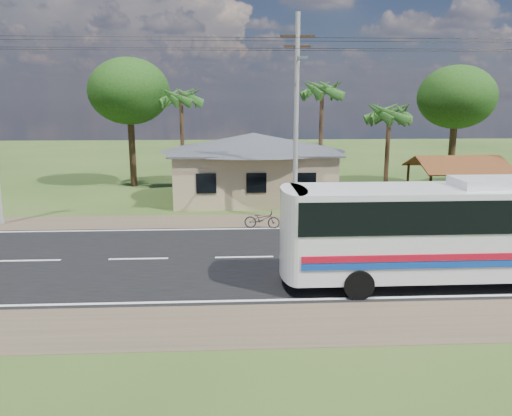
{
  "coord_description": "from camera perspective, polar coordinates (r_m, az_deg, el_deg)",
  "views": [
    {
      "loc": [
        -0.55,
        -20.43,
        6.76
      ],
      "look_at": [
        0.56,
        1.0,
        1.95
      ],
      "focal_mm": 35.0,
      "sensor_mm": 36.0,
      "label": 1
    }
  ],
  "objects": [
    {
      "name": "palm_mid",
      "position": [
        36.53,
        7.56,
        13.14
      ],
      "size": [
        2.8,
        2.8,
        8.2
      ],
      "color": "#47301E",
      "rests_on": "ground"
    },
    {
      "name": "coach_bus",
      "position": [
        19.53,
        22.95,
        -1.75
      ],
      "size": [
        12.69,
        2.83,
        3.93
      ],
      "rotation": [
        0.0,
        0.0,
        0.0
      ],
      "color": "silver",
      "rests_on": "ground"
    },
    {
      "name": "palm_near",
      "position": [
        33.02,
        15.01,
        10.38
      ],
      "size": [
        2.8,
        2.8,
        6.7
      ],
      "color": "#47301E",
      "rests_on": "ground"
    },
    {
      "name": "ground",
      "position": [
        21.53,
        -1.36,
        -5.68
      ],
      "size": [
        120.0,
        120.0,
        0.0
      ],
      "primitive_type": "plane",
      "color": "#2A4518",
      "rests_on": "ground"
    },
    {
      "name": "waiting_shed",
      "position": [
        32.2,
        22.02,
        4.52
      ],
      "size": [
        5.2,
        4.48,
        3.35
      ],
      "color": "#342312",
      "rests_on": "ground"
    },
    {
      "name": "utility_poles",
      "position": [
        27.13,
        3.91,
        10.5
      ],
      "size": [
        32.8,
        2.22,
        11.0
      ],
      "color": "#9E9E99",
      "rests_on": "ground"
    },
    {
      "name": "house",
      "position": [
        33.72,
        -0.31,
        5.61
      ],
      "size": [
        12.4,
        10.0,
        5.0
      ],
      "color": "tan",
      "rests_on": "ground"
    },
    {
      "name": "road",
      "position": [
        21.52,
        -1.36,
        -5.65
      ],
      "size": [
        120.0,
        16.0,
        0.03
      ],
      "color": "black",
      "rests_on": "ground"
    },
    {
      "name": "tree_behind_house",
      "position": [
        39.15,
        -14.3,
        12.77
      ],
      "size": [
        6.0,
        6.0,
        9.61
      ],
      "color": "#47301E",
      "rests_on": "ground"
    },
    {
      "name": "palm_far",
      "position": [
        36.59,
        -8.58,
        12.36
      ],
      "size": [
        2.8,
        2.8,
        7.7
      ],
      "color": "#47301E",
      "rests_on": "ground"
    },
    {
      "name": "concrete_barrier",
      "position": [
        29.58,
        22.22,
        -0.64
      ],
      "size": [
        7.0,
        0.3,
        0.9
      ],
      "primitive_type": "cube",
      "color": "#9E9E99",
      "rests_on": "ground"
    },
    {
      "name": "motorcycle",
      "position": [
        26.08,
        0.7,
        -1.29
      ],
      "size": [
        1.94,
        0.93,
        0.98
      ],
      "primitive_type": "imported",
      "rotation": [
        0.0,
        0.0,
        1.42
      ],
      "color": "black",
      "rests_on": "ground"
    },
    {
      "name": "tree_behind_shed",
      "position": [
        40.02,
        21.93,
        11.63
      ],
      "size": [
        5.6,
        5.6,
        9.02
      ],
      "color": "#47301E",
      "rests_on": "ground"
    }
  ]
}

